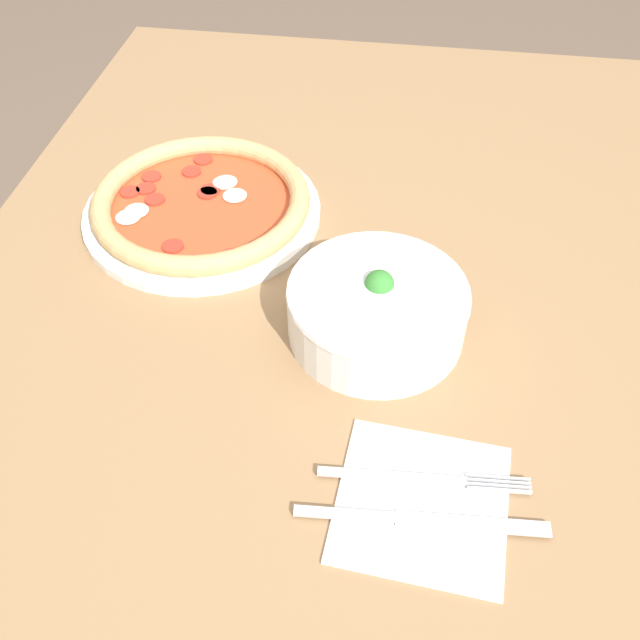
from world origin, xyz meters
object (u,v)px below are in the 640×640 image
object	(u,v)px
bowl	(377,307)
fork	(421,478)
knife	(410,519)
pizza	(201,204)

from	to	relation	value
bowl	fork	xyz separation A→B (m)	(0.18, 0.06, -0.03)
bowl	knife	xyz separation A→B (m)	(0.23, 0.05, -0.03)
pizza	fork	distance (m)	0.47
pizza	bowl	xyz separation A→B (m)	(0.17, 0.24, 0.02)
pizza	knife	distance (m)	0.50
bowl	fork	world-z (taller)	bowl
bowl	fork	size ratio (longest dim) A/B	0.99
pizza	knife	xyz separation A→B (m)	(0.40, 0.29, -0.01)
pizza	knife	bearing A→B (deg)	36.46
bowl	knife	distance (m)	0.23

